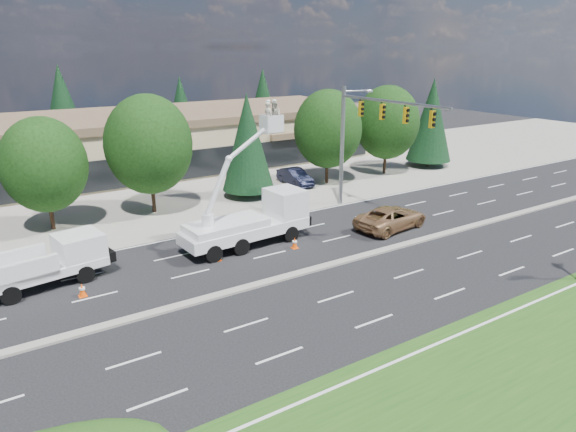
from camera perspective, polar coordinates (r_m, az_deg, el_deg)
ground at (r=28.00m, az=1.32°, el=-6.46°), size 140.00×140.00×0.00m
concrete_apron at (r=45.02m, az=-13.04°, el=2.72°), size 140.00×22.00×0.01m
grass_verge at (r=20.13m, az=23.72°, el=-19.06°), size 140.00×10.00×0.01m
road_median at (r=27.98m, az=1.32°, el=-6.34°), size 120.00×0.55×0.12m
strip_mall at (r=53.73m, az=-16.96°, el=7.97°), size 50.40×15.40×5.50m
tree_front_c at (r=37.04m, az=-25.48°, el=5.15°), size 5.46×5.46×7.57m
tree_front_d at (r=38.36m, az=-15.21°, el=7.66°), size 6.24×6.24×8.65m
tree_front_e at (r=41.52m, az=-4.52°, el=8.18°), size 4.24×4.24×8.35m
tree_front_f at (r=45.72m, az=4.45°, el=9.60°), size 5.99×5.99×8.31m
tree_front_g at (r=50.20m, az=10.96°, el=10.16°), size 6.05×6.05×8.39m
tree_front_h at (r=54.50m, az=15.63°, el=10.26°), size 4.48×4.48×8.83m
tree_back_b at (r=64.21m, az=-23.75°, el=11.08°), size 5.06×5.06×9.97m
tree_back_c at (r=67.96m, az=-11.79°, el=11.75°), size 4.19×4.19×8.27m
tree_back_d at (r=73.07m, az=-2.81°, el=12.83°), size 4.55×4.55×8.97m
signal_mast at (r=37.57m, az=8.20°, el=9.43°), size 2.76×10.16×9.00m
utility_pickup at (r=29.25m, az=-24.75°, el=-5.05°), size 6.40×3.19×2.35m
bucket_truck at (r=31.72m, az=-3.74°, el=0.11°), size 8.28×3.09×8.77m
traffic_cone_a at (r=27.43m, az=-21.91°, el=-7.64°), size 0.40×0.40×0.70m
traffic_cone_b at (r=29.82m, az=-7.88°, el=-4.32°), size 0.40×0.40×0.70m
traffic_cone_c at (r=31.33m, az=0.75°, el=-3.01°), size 0.40×0.40×0.70m
traffic_cone_d at (r=35.26m, az=8.74°, el=-0.76°), size 0.40×0.40×0.70m
minivan at (r=35.29m, az=11.41°, el=-0.17°), size 5.78×3.24×1.53m
parked_car_east at (r=45.76m, az=0.79°, el=4.37°), size 1.79×4.47×1.45m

